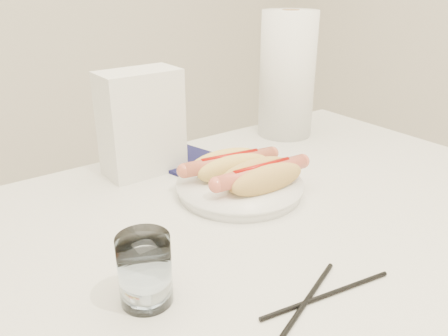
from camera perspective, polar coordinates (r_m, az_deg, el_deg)
table at (r=0.76m, az=3.16°, el=-11.40°), size 1.20×0.80×0.75m
plate at (r=0.83m, az=1.97°, el=-2.59°), size 0.26×0.26×0.02m
hotdog_left at (r=0.85m, az=0.74°, el=0.32°), size 0.19×0.09×0.05m
hotdog_right at (r=0.80m, az=4.74°, el=-1.06°), size 0.19×0.08×0.05m
water_glass at (r=0.57m, az=-9.88°, el=-12.45°), size 0.06×0.06×0.09m
chopstick_near at (r=0.57m, az=9.49°, el=-17.22°), size 0.20×0.09×0.01m
chopstick_far at (r=0.60m, az=12.78°, el=-15.24°), size 0.19×0.04×0.01m
napkin_box at (r=0.91m, az=-10.33°, el=5.61°), size 0.16×0.09×0.20m
navy_napkin at (r=0.98m, az=-4.87°, el=0.99°), size 0.16×0.16×0.01m
paper_towel_roll at (r=1.12m, az=7.93°, el=11.47°), size 0.16×0.16×0.29m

